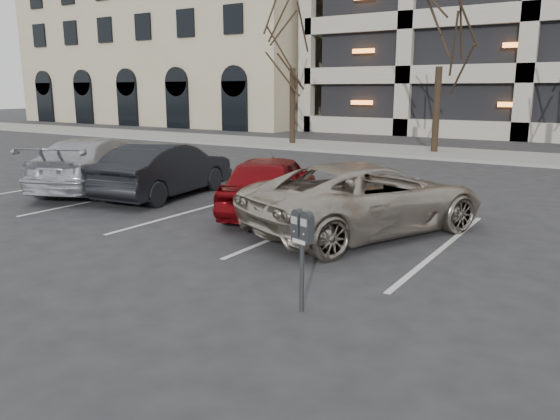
{
  "coord_description": "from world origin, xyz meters",
  "views": [
    {
      "loc": [
        3.9,
        -6.85,
        2.68
      ],
      "look_at": [
        0.04,
        -0.82,
        1.09
      ],
      "focal_mm": 35.0,
      "sensor_mm": 36.0,
      "label": 1
    }
  ],
  "objects_px": {
    "car_red": "(271,184)",
    "car_dark": "(166,170)",
    "parking_meter": "(302,236)",
    "tree_b": "(443,10)",
    "suv_silver": "(367,198)",
    "tree_a": "(293,19)",
    "car_silver": "(99,164)"
  },
  "relations": [
    {
      "from": "tree_a",
      "to": "parking_meter",
      "type": "relative_size",
      "value": 6.51
    },
    {
      "from": "parking_meter",
      "to": "car_silver",
      "type": "bearing_deg",
      "value": 171.8
    },
    {
      "from": "suv_silver",
      "to": "car_red",
      "type": "bearing_deg",
      "value": 14.86
    },
    {
      "from": "parking_meter",
      "to": "car_red",
      "type": "relative_size",
      "value": 0.32
    },
    {
      "from": "tree_a",
      "to": "car_silver",
      "type": "relative_size",
      "value": 1.65
    },
    {
      "from": "tree_a",
      "to": "car_red",
      "type": "bearing_deg",
      "value": -60.44
    },
    {
      "from": "car_silver",
      "to": "tree_a",
      "type": "bearing_deg",
      "value": -104.88
    },
    {
      "from": "suv_silver",
      "to": "car_silver",
      "type": "relative_size",
      "value": 1.09
    },
    {
      "from": "tree_a",
      "to": "car_dark",
      "type": "distance_m",
      "value": 14.45
    },
    {
      "from": "tree_a",
      "to": "tree_b",
      "type": "height_order",
      "value": "tree_a"
    },
    {
      "from": "tree_b",
      "to": "car_dark",
      "type": "relative_size",
      "value": 1.92
    },
    {
      "from": "tree_a",
      "to": "suv_silver",
      "type": "distance_m",
      "value": 17.48
    },
    {
      "from": "parking_meter",
      "to": "tree_b",
      "type": "bearing_deg",
      "value": 119.6
    },
    {
      "from": "car_red",
      "to": "parking_meter",
      "type": "bearing_deg",
      "value": 107.83
    },
    {
      "from": "tree_a",
      "to": "car_red",
      "type": "xyz_separation_m",
      "value": [
        7.42,
        -13.08,
        -5.21
      ]
    },
    {
      "from": "parking_meter",
      "to": "car_silver",
      "type": "xyz_separation_m",
      "value": [
        -8.82,
        4.25,
        -0.24
      ]
    },
    {
      "from": "car_red",
      "to": "car_dark",
      "type": "relative_size",
      "value": 0.94
    },
    {
      "from": "tree_b",
      "to": "car_red",
      "type": "height_order",
      "value": "tree_b"
    },
    {
      "from": "car_red",
      "to": "car_dark",
      "type": "bearing_deg",
      "value": -23.56
    },
    {
      "from": "car_red",
      "to": "suv_silver",
      "type": "bearing_deg",
      "value": 151.25
    },
    {
      "from": "suv_silver",
      "to": "car_red",
      "type": "relative_size",
      "value": 1.37
    },
    {
      "from": "suv_silver",
      "to": "car_dark",
      "type": "bearing_deg",
      "value": 17.85
    },
    {
      "from": "tree_a",
      "to": "parking_meter",
      "type": "height_order",
      "value": "tree_a"
    },
    {
      "from": "parking_meter",
      "to": "car_dark",
      "type": "distance_m",
      "value": 8.07
    },
    {
      "from": "tree_a",
      "to": "suv_silver",
      "type": "bearing_deg",
      "value": -53.84
    },
    {
      "from": "tree_a",
      "to": "car_silver",
      "type": "distance_m",
      "value": 14.26
    },
    {
      "from": "tree_b",
      "to": "suv_silver",
      "type": "relative_size",
      "value": 1.49
    },
    {
      "from": "parking_meter",
      "to": "car_red",
      "type": "xyz_separation_m",
      "value": [
        -3.31,
        4.32,
        -0.29
      ]
    },
    {
      "from": "tree_a",
      "to": "tree_b",
      "type": "xyz_separation_m",
      "value": [
        7.0,
        0.0,
        -0.12
      ]
    },
    {
      "from": "parking_meter",
      "to": "car_silver",
      "type": "distance_m",
      "value": 9.8
    },
    {
      "from": "tree_a",
      "to": "parking_meter",
      "type": "xyz_separation_m",
      "value": [
        10.73,
        -17.4,
        -4.92
      ]
    },
    {
      "from": "car_red",
      "to": "car_dark",
      "type": "height_order",
      "value": "car_dark"
    }
  ]
}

